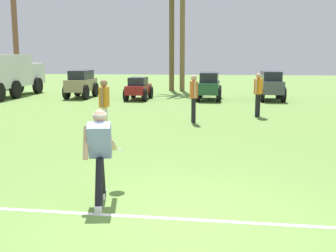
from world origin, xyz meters
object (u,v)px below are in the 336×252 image
object	(u,v)px
teammate_midfield	(104,103)
parked_car_slot_a	(81,83)
teammate_deep	(258,91)
palm_tree_far_left	(14,27)
parked_car_slot_b	(139,88)
palm_tree_right_of_centre	(183,24)
frisbee_thrower	(100,151)
teammate_near_sideline	(194,94)
parked_car_slot_d	(271,85)
frisbee_in_flight	(117,149)
parked_car_slot_c	(209,85)
palm_tree_left_of_centre	(172,23)
box_truck	(10,73)

from	to	relation	value
teammate_midfield	parked_car_slot_a	world-z (taller)	teammate_midfield
teammate_deep	palm_tree_far_left	distance (m)	19.99
parked_car_slot_b	palm_tree_right_of_centre	size ratio (longest dim) A/B	0.34
frisbee_thrower	palm_tree_far_left	world-z (taller)	palm_tree_far_left
teammate_near_sideline	palm_tree_far_left	bearing A→B (deg)	131.44
parked_car_slot_d	palm_tree_right_of_centre	distance (m)	7.36
frisbee_in_flight	palm_tree_far_left	xyz separation A→B (m)	(-11.69, 21.31, 3.34)
teammate_deep	parked_car_slot_a	xyz separation A→B (m)	(-8.28, 5.86, -0.20)
palm_tree_far_left	frisbee_in_flight	bearing A→B (deg)	-61.26
parked_car_slot_c	palm_tree_right_of_centre	distance (m)	6.08
parked_car_slot_b	teammate_midfield	bearing A→B (deg)	-86.05
frisbee_in_flight	teammate_midfield	size ratio (longest dim) A/B	0.23
parked_car_slot_a	teammate_deep	bearing A→B (deg)	-35.26
palm_tree_far_left	palm_tree_right_of_centre	bearing A→B (deg)	-12.31
parked_car_slot_c	palm_tree_left_of_centre	xyz separation A→B (m)	(-2.32, 5.14, 3.33)
frisbee_in_flight	parked_car_slot_b	size ratio (longest dim) A/B	0.16
teammate_near_sideline	box_truck	xyz separation A→B (m)	(-9.82, 7.35, 0.29)
palm_tree_far_left	palm_tree_left_of_centre	distance (m)	11.14
palm_tree_left_of_centre	palm_tree_right_of_centre	world-z (taller)	palm_tree_left_of_centre
frisbee_thrower	palm_tree_left_of_centre	world-z (taller)	palm_tree_left_of_centre
parked_car_slot_d	box_truck	distance (m)	13.31
frisbee_in_flight	teammate_near_sideline	distance (m)	6.98
palm_tree_far_left	palm_tree_left_of_centre	xyz separation A→B (m)	(10.91, -2.25, 0.05)
teammate_deep	palm_tree_right_of_centre	distance (m)	11.30
parked_car_slot_c	box_truck	world-z (taller)	box_truck
box_truck	palm_tree_right_of_centre	world-z (taller)	palm_tree_right_of_centre
teammate_deep	palm_tree_right_of_centre	xyz separation A→B (m)	(-3.37, 10.35, 3.05)
parked_car_slot_a	parked_car_slot_b	bearing A→B (deg)	-10.68
teammate_near_sideline	parked_car_slot_b	bearing A→B (deg)	113.53
parked_car_slot_c	parked_car_slot_d	distance (m)	2.98
frisbee_thrower	palm_tree_right_of_centre	size ratio (longest dim) A/B	0.22
teammate_near_sideline	palm_tree_far_left	distance (m)	19.47
parked_car_slot_b	palm_tree_left_of_centre	bearing A→B (deg)	77.87
frisbee_thrower	parked_car_slot_d	bearing A→B (deg)	72.77
palm_tree_left_of_centre	parked_car_slot_b	bearing A→B (deg)	-102.13
teammate_near_sideline	teammate_midfield	world-z (taller)	same
parked_car_slot_d	palm_tree_right_of_centre	size ratio (longest dim) A/B	0.36
teammate_near_sideline	parked_car_slot_d	world-z (taller)	teammate_near_sideline
teammate_deep	parked_car_slot_b	xyz separation A→B (m)	(-5.21, 5.28, -0.38)
frisbee_thrower	teammate_deep	size ratio (longest dim) A/B	0.91
frisbee_in_flight	parked_car_slot_b	bearing A→B (deg)	98.00
teammate_near_sideline	box_truck	size ratio (longest dim) A/B	0.26
frisbee_in_flight	palm_tree_far_left	size ratio (longest dim) A/B	0.05
teammate_near_sideline	parked_car_slot_a	xyz separation A→B (m)	(-6.04, 7.39, -0.20)
frisbee_thrower	parked_car_slot_b	world-z (taller)	frisbee_thrower
teammate_near_sideline	parked_car_slot_a	distance (m)	9.55
teammate_midfield	palm_tree_far_left	world-z (taller)	palm_tree_far_left
frisbee_thrower	parked_car_slot_d	world-z (taller)	frisbee_thrower
parked_car_slot_a	parked_car_slot_d	bearing A→B (deg)	-1.42
palm_tree_far_left	parked_car_slot_d	bearing A→B (deg)	-24.13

